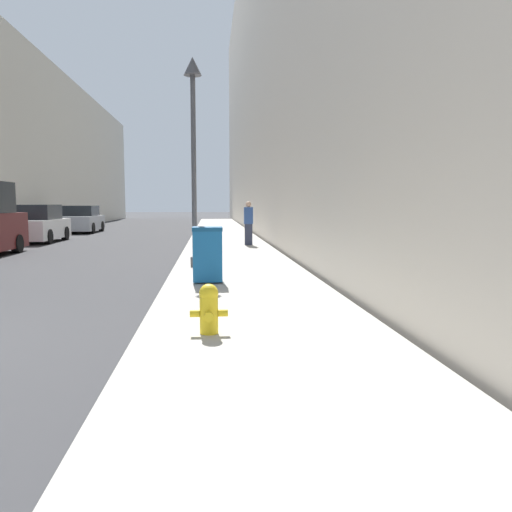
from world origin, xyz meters
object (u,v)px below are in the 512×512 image
parked_sedan_far (82,220)px  parked_sedan_near (37,225)px  lamppost (193,126)px  pedestrian_on_sidewalk (248,223)px  fire_hydrant (209,308)px  trash_bin (208,254)px

parked_sedan_far → parked_sedan_near: bearing=-90.4°
lamppost → pedestrian_on_sidewalk: (1.86, 6.52, -2.64)m
parked_sedan_near → fire_hydrant: bearing=-65.8°
lamppost → parked_sedan_near: (-7.32, 10.51, -2.84)m
parked_sedan_far → pedestrian_on_sidewalk: size_ratio=2.45×
parked_sedan_near → pedestrian_on_sidewalk: pedestrian_on_sidewalk is taller
parked_sedan_near → pedestrian_on_sidewalk: (9.18, -3.99, 0.20)m
parked_sedan_near → pedestrian_on_sidewalk: 10.01m
parked_sedan_far → lamppost: bearing=-68.1°
lamppost → pedestrian_on_sidewalk: lamppost is taller
trash_bin → lamppost: 3.88m
fire_hydrant → trash_bin: trash_bin is taller
fire_hydrant → pedestrian_on_sidewalk: (1.49, 13.12, 0.52)m
trash_bin → fire_hydrant: bearing=-89.5°
trash_bin → pedestrian_on_sidewalk: size_ratio=0.67×
fire_hydrant → parked_sedan_far: 25.84m
fire_hydrant → trash_bin: bearing=90.5°
fire_hydrant → parked_sedan_near: bearing=114.2°
parked_sedan_near → lamppost: bearing=-55.1°
trash_bin → parked_sedan_far: (-7.60, 20.63, 0.04)m
parked_sedan_near → parked_sedan_far: bearing=89.6°
trash_bin → parked_sedan_far: parked_sedan_far is taller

